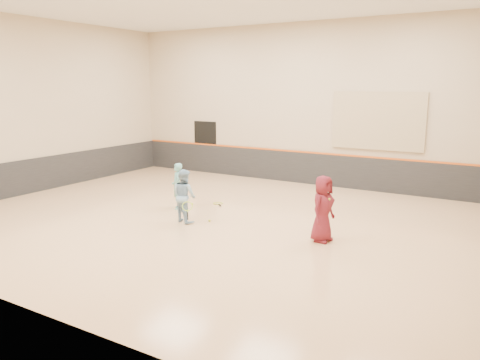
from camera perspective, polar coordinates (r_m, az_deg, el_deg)
The scene contains 14 objects.
room at distance 12.92m, azimuth -3.00°, elevation -1.52°, with size 15.04×12.04×6.22m.
wainscot_back at distance 18.13m, azimuth 7.52°, elevation 1.49°, with size 14.90×0.04×1.20m, color #232326.
wainscot_left at distance 18.12m, azimuth -23.07°, elevation 0.66°, with size 0.04×11.90×1.20m, color #232326.
accent_stripe at distance 18.02m, azimuth 7.56°, elevation 3.43°, with size 14.90×0.03×0.06m, color #D85914.
acoustic_panel at distance 16.98m, azimuth 16.43°, elevation 6.92°, with size 3.20×0.08×2.00m, color tan.
doorway at distance 20.23m, azimuth -4.24°, elevation 4.03°, with size 1.10×0.05×2.20m, color black.
girl at distance 14.35m, azimuth -7.63°, elevation -0.74°, with size 0.51×0.34×1.40m, color #69B7B3.
instructor at distance 12.93m, azimuth -6.80°, elevation -1.91°, with size 0.72×0.56×1.48m, color #8BB4D7.
young_man at distance 11.41m, azimuth 10.06°, elevation -3.46°, with size 0.79×0.51×1.62m, color maroon.
held_racket at distance 12.57m, azimuth -6.44°, elevation -3.20°, with size 0.44×0.44×0.51m, color #AFE231, non-canonical shape.
spare_racket at distance 14.96m, azimuth -2.72°, elevation -2.77°, with size 0.70×0.70×0.07m, color #A5B928, non-canonical shape.
ball_under_racket at distance 13.03m, azimuth -3.74°, elevation -4.96°, with size 0.07×0.07×0.07m, color #C8D531.
ball_in_hand at distance 11.23m, azimuth 10.81°, elevation -2.33°, with size 0.07×0.07×0.07m, color #CBDA32.
ball_beside_spare at distance 14.86m, azimuth -5.85°, elevation -2.92°, with size 0.07×0.07×0.07m, color #D8ED37.
Camera 1 is at (6.99, -10.46, 3.72)m, focal length 35.00 mm.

